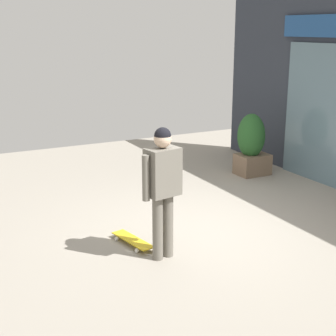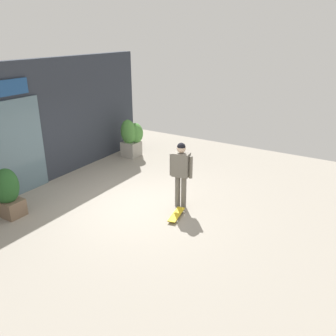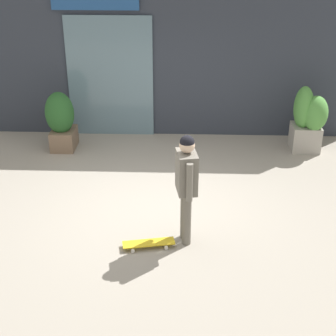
# 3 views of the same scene
# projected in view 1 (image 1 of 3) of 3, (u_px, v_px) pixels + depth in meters

# --- Properties ---
(ground_plane) EXTENTS (12.00, 12.00, 0.00)m
(ground_plane) POSITION_uv_depth(u_px,v_px,m) (211.00, 229.00, 7.15)
(ground_plane) COLOR gray
(skateboarder) EXTENTS (0.32, 0.58, 1.66)m
(skateboarder) POSITION_uv_depth(u_px,v_px,m) (163.00, 180.00, 6.01)
(skateboarder) COLOR #666056
(skateboarder) RESTS_ON ground_plane
(skateboard) EXTENTS (0.77, 0.34, 0.08)m
(skateboard) POSITION_uv_depth(u_px,v_px,m) (133.00, 240.00, 6.64)
(skateboard) COLOR gold
(skateboard) RESTS_ON ground_plane
(planter_box_right) EXTENTS (0.59, 0.62, 1.20)m
(planter_box_right) POSITION_uv_depth(u_px,v_px,m) (252.00, 143.00, 9.70)
(planter_box_right) COLOR brown
(planter_box_right) RESTS_ON ground_plane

